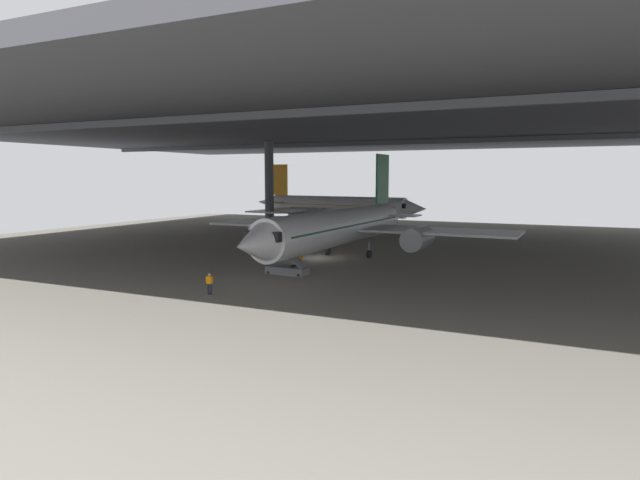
{
  "coord_description": "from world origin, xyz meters",
  "views": [
    {
      "loc": [
        25.06,
        -52.51,
        8.78
      ],
      "look_at": [
        2.7,
        -4.55,
        2.59
      ],
      "focal_mm": 30.13,
      "sensor_mm": 36.0,
      "label": 1
    }
  ],
  "objects": [
    {
      "name": "hangar_structure",
      "position": [
        -0.04,
        13.75,
        15.21
      ],
      "size": [
        121.0,
        99.0,
        15.83
      ],
      "color": "#4C4F54",
      "rests_on": "ground_plane"
    },
    {
      "name": "baggage_tug",
      "position": [
        -4.05,
        10.57,
        0.53
      ],
      "size": [
        1.3,
        2.21,
        0.9
      ],
      "color": "yellow",
      "rests_on": "ground_plane"
    },
    {
      "name": "crew_worker_near_nose",
      "position": [
        0.75,
        -20.06,
        0.93
      ],
      "size": [
        0.52,
        0.33,
        1.63
      ],
      "color": "#232838",
      "rests_on": "ground_plane"
    },
    {
      "name": "airplane_distant",
      "position": [
        -15.19,
        39.74,
        3.42
      ],
      "size": [
        36.1,
        35.01,
        11.31
      ],
      "color": "white",
      "rests_on": "ground_plane"
    },
    {
      "name": "crew_worker_by_stairs",
      "position": [
        1.71,
        -6.99,
        0.96
      ],
      "size": [
        0.54,
        0.3,
        1.68
      ],
      "color": "#232838",
      "rests_on": "ground_plane"
    },
    {
      "name": "boarding_stairs",
      "position": [
        1.93,
        -10.1,
        0.74
      ],
      "size": [
        4.28,
        1.62,
        4.7
      ],
      "color": "slate",
      "rests_on": "ground_plane"
    },
    {
      "name": "ground_plane",
      "position": [
        0.0,
        0.0,
        0.0
      ],
      "size": [
        110.0,
        110.0,
        0.0
      ],
      "primitive_type": "plane",
      "color": "gray"
    },
    {
      "name": "airplane_main",
      "position": [
        2.84,
        0.25,
        3.49
      ],
      "size": [
        36.01,
        37.41,
        11.69
      ],
      "color": "white",
      "rests_on": "ground_plane"
    }
  ]
}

